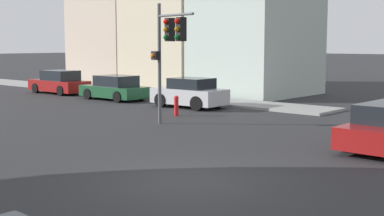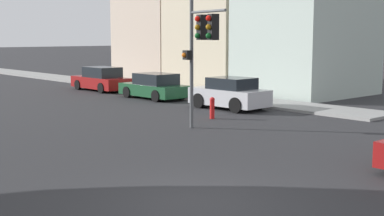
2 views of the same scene
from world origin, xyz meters
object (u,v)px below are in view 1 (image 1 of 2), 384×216
at_px(parked_car_2, 59,83).
at_px(parked_car_1, 115,88).
at_px(parked_car_0, 190,93).
at_px(fire_hydrant, 176,105).
at_px(traffic_signal, 169,41).

bearing_deg(parked_car_2, parked_car_1, 178.86).
xyz_separation_m(parked_car_0, parked_car_2, (0.11, 11.43, -0.01)).
xyz_separation_m(parked_car_1, fire_hydrant, (-2.71, -7.37, -0.17)).
relative_size(parked_car_0, parked_car_2, 0.85).
bearing_deg(parked_car_0, traffic_signal, 122.26).
bearing_deg(fire_hydrant, parked_car_2, 77.61).
height_order(traffic_signal, fire_hydrant, traffic_signal).
xyz_separation_m(traffic_signal, parked_car_2, (5.21, 14.85, -2.65)).
distance_m(parked_car_0, parked_car_1, 5.73).
relative_size(parked_car_2, fire_hydrant, 4.95).
bearing_deg(traffic_signal, parked_car_0, -133.92).
distance_m(parked_car_1, parked_car_2, 5.69).
xyz_separation_m(traffic_signal, fire_hydrant, (2.35, 1.79, -2.87)).
xyz_separation_m(traffic_signal, parked_car_1, (5.05, 9.16, -2.70)).
bearing_deg(parked_car_0, fire_hydrant, 119.05).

